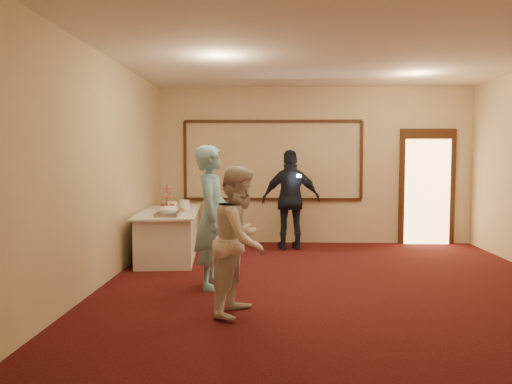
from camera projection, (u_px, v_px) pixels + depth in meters
floor at (336, 290)px, 6.22m from camera, size 7.00×7.00×0.00m
room_walls at (338, 127)px, 6.08m from camera, size 6.04×7.04×3.02m
wall_molding at (273, 160)px, 9.60m from camera, size 3.45×0.04×1.55m
doorway at (427, 188)px, 9.52m from camera, size 1.05×0.07×2.20m
buffet_table at (170, 233)px, 8.39m from camera, size 1.20×2.53×0.77m
pavlova_tray at (168, 212)px, 7.46m from camera, size 0.35×0.50×0.18m
cupcake_stand at (167, 197)px, 9.17m from camera, size 0.29×0.29×0.43m
plate_stack_a at (172, 205)px, 8.45m from camera, size 0.17×0.17×0.14m
plate_stack_b at (184, 204)px, 8.64m from camera, size 0.18×0.18×0.15m
tart at (177, 211)px, 8.01m from camera, size 0.29×0.29×0.06m
man at (212, 217)px, 6.32m from camera, size 0.45×0.67×1.81m
woman at (240, 240)px, 5.27m from camera, size 0.78×0.90×1.57m
guest at (291, 200)px, 8.96m from camera, size 1.10×0.56×1.79m
camera_flash at (299, 176)px, 8.67m from camera, size 0.08×0.06×0.05m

